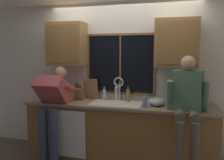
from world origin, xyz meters
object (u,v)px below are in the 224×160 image
Objects in this scene: bottle_tall_clear at (128,95)px; mixing_bowl at (157,102)px; bottle_amber_small at (116,93)px; soap_dispenser at (145,102)px; cutting_board at (91,89)px; person_standing at (53,103)px; bottle_green_glass at (104,94)px; person_sitting_on_counter at (187,99)px; knife_block at (80,94)px.

mixing_bowl is at bearing -20.36° from bottle_tall_clear.
mixing_bowl is 0.73m from bottle_amber_small.
cutting_board is at bearing 159.60° from soap_dispenser.
person_standing reaches higher than bottle_green_glass.
cutting_board is at bearing 169.80° from mixing_bowl.
person_sitting_on_counter reaches higher than bottle_amber_small.
bottle_tall_clear is at bearing -12.24° from bottle_amber_small.
cutting_board is (0.16, 0.13, 0.07)m from knife_block.
bottle_amber_small is (-0.53, 0.38, 0.05)m from soap_dispenser.
soap_dispenser is 0.66m from bottle_amber_small.
cutting_board is 1.51× the size of bottle_green_glass.
knife_block is 0.22m from cutting_board.
bottle_tall_clear is at bearing 22.91° from person_standing.
soap_dispenser is at bearing -11.57° from knife_block.
person_sitting_on_counter is at bearing -19.30° from bottle_green_glass.
bottle_green_glass is 0.80× the size of bottle_amber_small.
soap_dispenser is 0.47m from bottle_tall_clear.
cutting_board is 1.05m from soap_dispenser.
bottle_green_glass is 0.41m from bottle_tall_clear.
person_standing is 2.02m from person_sitting_on_counter.
bottle_tall_clear is (0.82, 0.10, -0.00)m from knife_block.
person_sitting_on_counter is 5.29× the size of bottle_green_glass.
person_standing is 4.65× the size of knife_block.
bottle_tall_clear is (-0.90, 0.46, -0.08)m from person_sitting_on_counter.
person_sitting_on_counter is 1.63m from cutting_board.
person_standing is 4.15× the size of cutting_board.
soap_dispenser is 0.80m from bottle_green_glass.
bottle_tall_clear is at bearing 159.64° from mixing_bowl.
cutting_board is at bearing 177.63° from bottle_tall_clear.
person_sitting_on_counter is 0.52m from mixing_bowl.
knife_block reaches higher than bottle_green_glass.
bottle_amber_small is (-0.69, 0.22, 0.07)m from mixing_bowl.
person_standing reaches higher than mixing_bowl.
mixing_bowl is (1.29, -0.07, -0.05)m from knife_block.
bottle_tall_clear is (0.66, -0.03, -0.07)m from cutting_board.
bottle_amber_small reaches higher than bottle_green_glass.
person_standing is 7.54× the size of soap_dispenser.
bottle_tall_clear is (-0.48, 0.18, 0.05)m from mixing_bowl.
bottle_tall_clear is 0.22m from bottle_amber_small.
person_sitting_on_counter reaches higher than mixing_bowl.
person_sitting_on_counter is at bearing -26.86° from bottle_tall_clear.
mixing_bowl is at bearing -10.20° from cutting_board.
bottle_green_glass is at bearing -167.30° from bottle_amber_small.
soap_dispenser is at bearing 168.35° from person_sitting_on_counter.
bottle_amber_small is at bearing 29.92° from person_standing.
knife_block is 0.82m from bottle_tall_clear.
soap_dispenser is at bearing -46.35° from bottle_tall_clear.
soap_dispenser is (1.14, -0.23, -0.03)m from knife_block.
bottle_green_glass reaches higher than soap_dispenser.
cutting_board is 1.20× the size of bottle_amber_small.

